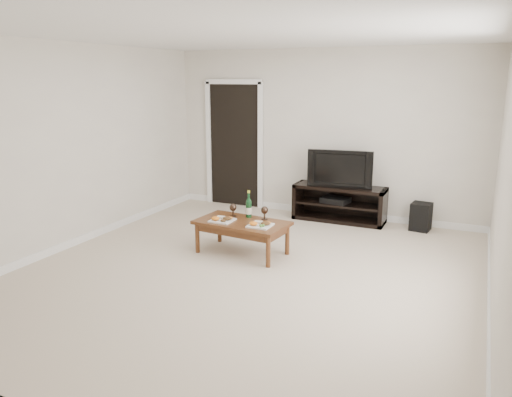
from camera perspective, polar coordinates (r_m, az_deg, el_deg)
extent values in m
plane|color=beige|center=(5.73, -0.91, -8.47)|extent=(5.50, 5.50, 0.00)
cube|color=beige|center=(7.95, 7.72, 7.35)|extent=(5.00, 0.04, 2.60)
cube|color=white|center=(5.33, -1.03, 18.61)|extent=(5.00, 5.50, 0.04)
cube|color=black|center=(8.52, -2.47, 6.02)|extent=(0.90, 0.02, 2.05)
cube|color=black|center=(7.77, 9.50, -0.56)|extent=(1.39, 0.45, 0.55)
imported|color=black|center=(7.65, 9.66, 3.48)|extent=(0.98, 0.24, 0.56)
cube|color=black|center=(7.76, 9.07, -0.17)|extent=(0.45, 0.37, 0.08)
cube|color=black|center=(7.59, 18.32, -1.98)|extent=(0.30, 0.30, 0.40)
cube|color=brown|center=(6.27, -1.60, -4.47)|extent=(1.19, 0.72, 0.42)
cube|color=white|center=(6.22, -3.88, -2.29)|extent=(0.27, 0.27, 0.07)
cube|color=white|center=(5.99, 0.49, -2.87)|extent=(0.27, 0.27, 0.07)
cylinder|color=#0E3517|center=(6.34, -0.84, -0.63)|extent=(0.07, 0.07, 0.35)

